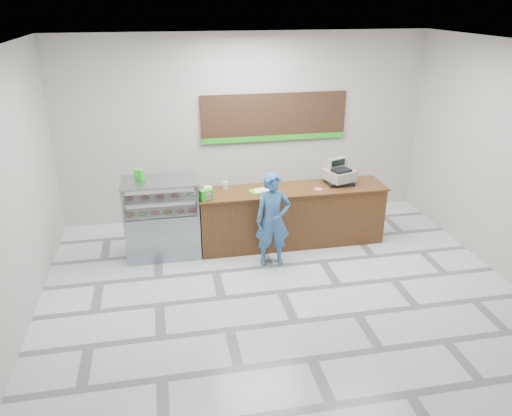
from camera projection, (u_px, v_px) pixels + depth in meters
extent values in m
plane|color=silver|center=(281.00, 292.00, 7.42)|extent=(7.00, 7.00, 0.00)
plane|color=beige|center=(245.00, 128.00, 9.45)|extent=(7.00, 0.00, 7.00)
plane|color=silver|center=(287.00, 46.00, 6.06)|extent=(7.00, 7.00, 0.00)
cube|color=brown|center=(291.00, 217.00, 8.73)|extent=(3.20, 0.70, 1.00)
cube|color=brown|center=(292.00, 189.00, 8.53)|extent=(3.26, 0.76, 0.03)
cube|color=gray|center=(163.00, 232.00, 8.37)|extent=(1.20, 0.70, 0.80)
cube|color=white|center=(160.00, 197.00, 8.12)|extent=(1.20, 0.70, 0.50)
cube|color=gray|center=(159.00, 181.00, 8.01)|extent=(1.22, 0.72, 0.03)
cube|color=silver|center=(161.00, 209.00, 8.21)|extent=(1.14, 0.64, 0.02)
cube|color=silver|center=(160.00, 196.00, 8.11)|extent=(1.14, 0.64, 0.02)
torus|color=#B47D3B|center=(130.00, 212.00, 8.01)|extent=(0.15, 0.15, 0.05)
torus|color=#86D674|center=(143.00, 211.00, 8.05)|extent=(0.15, 0.15, 0.05)
torus|color=#D56177|center=(155.00, 210.00, 8.09)|extent=(0.15, 0.15, 0.05)
torus|color=#B47D3B|center=(168.00, 209.00, 8.12)|extent=(0.15, 0.15, 0.05)
torus|color=#D56177|center=(180.00, 209.00, 8.16)|extent=(0.15, 0.15, 0.05)
torus|color=#D56177|center=(192.00, 208.00, 8.19)|extent=(0.15, 0.15, 0.05)
torus|color=#D56177|center=(129.00, 195.00, 8.06)|extent=(0.15, 0.15, 0.05)
torus|color=#B47D3B|center=(144.00, 194.00, 8.10)|extent=(0.15, 0.15, 0.05)
torus|color=#D56177|center=(160.00, 193.00, 8.15)|extent=(0.15, 0.15, 0.05)
torus|color=#D56177|center=(176.00, 192.00, 8.19)|extent=(0.15, 0.15, 0.05)
torus|color=#86D674|center=(191.00, 191.00, 8.23)|extent=(0.15, 0.15, 0.05)
cube|color=black|center=(274.00, 117.00, 9.43)|extent=(2.80, 0.05, 0.90)
cube|color=green|center=(274.00, 138.00, 9.56)|extent=(2.80, 0.02, 0.10)
cube|color=black|center=(339.00, 181.00, 8.75)|extent=(0.44, 0.44, 0.07)
cube|color=gray|center=(339.00, 175.00, 8.70)|extent=(0.57, 0.58, 0.18)
cube|color=black|center=(341.00, 170.00, 8.58)|extent=(0.36, 0.31, 0.04)
cube|color=gray|center=(337.00, 163.00, 8.75)|extent=(0.39, 0.23, 0.18)
cube|color=black|center=(338.00, 163.00, 8.69)|extent=(0.27, 0.11, 0.11)
cube|color=black|center=(338.00, 185.00, 8.61)|extent=(0.12, 0.16, 0.04)
cube|color=#79DB1F|center=(260.00, 191.00, 8.39)|extent=(0.38, 0.32, 0.02)
cube|color=white|center=(261.00, 190.00, 8.39)|extent=(0.27, 0.22, 0.00)
cube|color=white|center=(208.00, 190.00, 8.29)|extent=(0.16, 0.16, 0.11)
cylinder|color=silver|center=(225.00, 185.00, 8.47)|extent=(0.09, 0.09, 0.13)
cube|color=green|center=(206.00, 195.00, 8.00)|extent=(0.23, 0.19, 0.17)
cylinder|color=#D56177|center=(318.00, 189.00, 8.48)|extent=(0.15, 0.15, 0.00)
cylinder|color=green|center=(141.00, 174.00, 8.05)|extent=(0.10, 0.10, 0.15)
cylinder|color=green|center=(137.00, 174.00, 8.07)|extent=(0.10, 0.10, 0.15)
imported|color=#326199|center=(273.00, 220.00, 7.94)|extent=(0.58, 0.40, 1.55)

